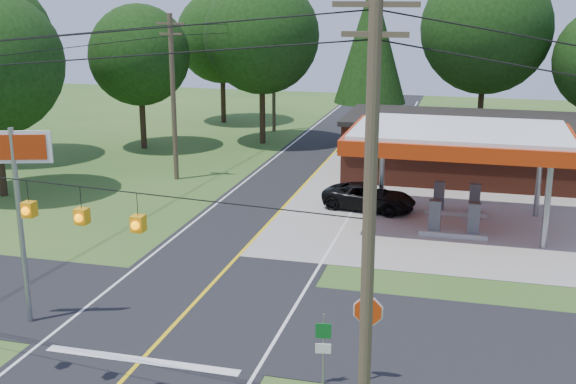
% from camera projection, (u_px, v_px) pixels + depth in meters
% --- Properties ---
extents(ground, '(120.00, 120.00, 0.00)m').
position_uv_depth(ground, '(185.00, 313.00, 25.94)').
color(ground, '#2C561E').
rests_on(ground, ground).
extents(main_highway, '(8.00, 120.00, 0.02)m').
position_uv_depth(main_highway, '(185.00, 313.00, 25.93)').
color(main_highway, black).
rests_on(main_highway, ground).
extents(cross_road, '(70.00, 7.00, 0.02)m').
position_uv_depth(cross_road, '(185.00, 313.00, 25.93)').
color(cross_road, black).
rests_on(cross_road, ground).
extents(lane_center_yellow, '(0.15, 110.00, 0.00)m').
position_uv_depth(lane_center_yellow, '(185.00, 313.00, 25.93)').
color(lane_center_yellow, yellow).
rests_on(lane_center_yellow, main_highway).
extents(gas_canopy, '(10.60, 7.40, 4.88)m').
position_uv_depth(gas_canopy, '(460.00, 140.00, 34.74)').
color(gas_canopy, gray).
rests_on(gas_canopy, ground).
extents(convenience_store, '(16.40, 7.55, 3.80)m').
position_uv_depth(convenience_store, '(479.00, 148.00, 44.43)').
color(convenience_store, '#5E291B').
rests_on(convenience_store, ground).
extents(utility_pole_near_right, '(1.80, 0.30, 11.50)m').
position_uv_depth(utility_pole_near_right, '(369.00, 234.00, 16.00)').
color(utility_pole_near_right, '#473828').
rests_on(utility_pole_near_right, ground).
extents(utility_pole_far_left, '(1.80, 0.30, 10.00)m').
position_uv_depth(utility_pole_far_left, '(173.00, 95.00, 43.28)').
color(utility_pole_far_left, '#473828').
rests_on(utility_pole_far_left, ground).
extents(utility_pole_north, '(0.30, 0.30, 9.50)m').
position_uv_depth(utility_pole_north, '(274.00, 74.00, 58.90)').
color(utility_pole_north, '#473828').
rests_on(utility_pole_north, ground).
extents(overhead_beacons, '(17.04, 2.04, 1.03)m').
position_uv_depth(overhead_beacons, '(53.00, 187.00, 18.93)').
color(overhead_beacons, black).
rests_on(overhead_beacons, ground).
extents(treeline_backdrop, '(70.27, 51.59, 13.30)m').
position_uv_depth(treeline_backdrop, '(337.00, 52.00, 46.14)').
color(treeline_backdrop, '#332316').
rests_on(treeline_backdrop, ground).
extents(suv_car, '(5.65, 5.65, 1.36)m').
position_uv_depth(suv_car, '(369.00, 197.00, 38.19)').
color(suv_car, black).
rests_on(suv_car, ground).
extents(big_stop_sign, '(2.47, 0.83, 6.89)m').
position_uv_depth(big_stop_sign, '(16.00, 180.00, 23.91)').
color(big_stop_sign, gray).
rests_on(big_stop_sign, ground).
extents(octagonal_stop_sign, '(0.93, 0.10, 2.71)m').
position_uv_depth(octagonal_stop_sign, '(368.00, 318.00, 20.88)').
color(octagonal_stop_sign, gray).
rests_on(octagonal_stop_sign, ground).
extents(route_sign_post, '(0.46, 0.12, 2.24)m').
position_uv_depth(route_sign_post, '(323.00, 343.00, 20.89)').
color(route_sign_post, gray).
rests_on(route_sign_post, ground).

